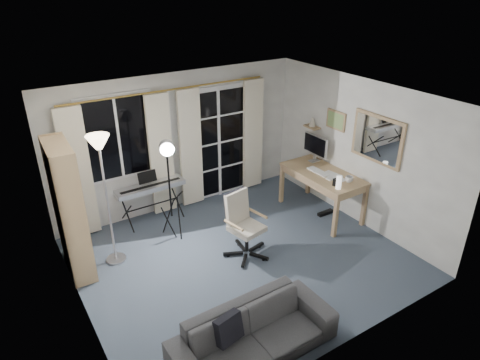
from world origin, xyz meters
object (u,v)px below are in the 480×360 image
Objects in this scene: bookshelf at (67,215)px; office_chair at (241,219)px; studio_light at (168,160)px; torchiere_lamp at (101,163)px; keyboard_piano at (150,188)px; mug at (349,179)px; desk at (323,178)px; sofa at (254,328)px; monitor at (315,146)px.

office_chair is at bearing -19.91° from bookshelf.
bookshelf is 1.13× the size of studio_light.
keyboard_piano is at bearing 39.64° from torchiere_lamp.
bookshelf reaches higher than mug.
bookshelf is 1.59m from keyboard_piano.
desk is 11.42× the size of mug.
keyboard_piano is 0.62× the size of sofa.
mug is (2.69, -1.81, 0.21)m from keyboard_piano.
monitor is at bearing -18.21° from keyboard_piano.
studio_light is 0.91× the size of sofa.
keyboard_piano is 2.06× the size of monitor.
studio_light is 1.16× the size of desk.
office_chair is 1.93m from mug.
studio_light is at bearing 175.30° from monitor.
mug is at bearing -13.48° from bookshelf.
desk is 0.63m from monitor.
desk is at bearing 101.31° from mug.
studio_light is 1.38m from office_chair.
monitor reaches higher than keyboard_piano.
studio_light is (0.08, -0.66, 0.73)m from keyboard_piano.
office_chair is 0.68× the size of desk.
bookshelf is at bearing 170.30° from desk.
studio_light is at bearing 165.01° from desk.
sofa is at bearing -130.05° from office_chair.
studio_light is 13.22× the size of mug.
studio_light reaches higher than monitor.
monitor is (2.71, -0.20, -0.28)m from studio_light.
office_chair is at bearing -26.02° from torchiere_lamp.
desk reaches higher than sofa.
bookshelf is 1.56m from studio_light.
bookshelf reaches higher than desk.
bookshelf reaches higher than studio_light.
torchiere_lamp reaches higher than office_chair.
studio_light is at bearing 4.60° from torchiere_lamp.
sofa is at bearing -93.41° from keyboard_piano.
monitor is at bearing 7.78° from office_chair.
studio_light is 2.68m from desk.
mug reaches higher than sofa.
monitor is at bearing 38.46° from sofa.
bookshelf reaches higher than monitor.
keyboard_piano is at bearing 145.99° from mug.
keyboard_piano is 9.05× the size of mug.
mug is at bearing -96.19° from monitor.
sofa is (0.75, -2.51, -1.21)m from torchiere_lamp.
office_chair reaches higher than sofa.
torchiere_lamp is at bearing -141.35° from keyboard_piano.
desk is 0.53m from mug.
torchiere_lamp reaches higher than studio_light.
torchiere_lamp reaches higher than bookshelf.
bookshelf is 1.30× the size of desk.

